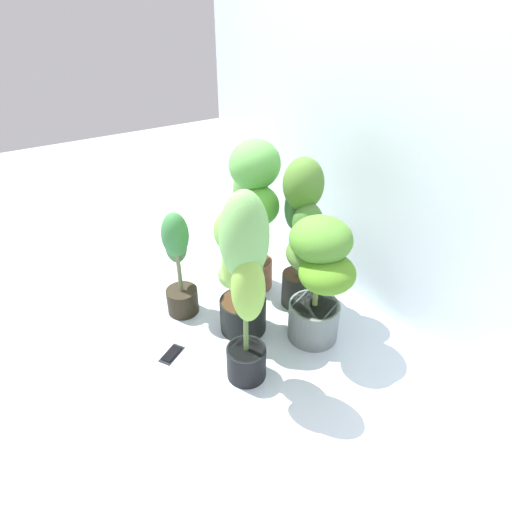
% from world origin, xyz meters
% --- Properties ---
extents(ground_plane, '(8.00, 8.00, 0.00)m').
position_xyz_m(ground_plane, '(0.00, 0.00, 0.00)').
color(ground_plane, silver).
rests_on(ground_plane, ground).
extents(mylar_back_wall, '(3.20, 0.01, 2.00)m').
position_xyz_m(mylar_back_wall, '(0.00, 0.86, 1.00)').
color(mylar_back_wall, silver).
rests_on(mylar_back_wall, ground).
extents(potted_plant_back_left, '(0.45, 0.37, 0.94)m').
position_xyz_m(potted_plant_back_left, '(-0.29, 0.36, 0.59)').
color(potted_plant_back_left, '#93583E').
rests_on(potted_plant_back_left, ground).
extents(potted_plant_back_center, '(0.34, 0.30, 0.91)m').
position_xyz_m(potted_plant_back_center, '(0.01, 0.48, 0.56)').
color(potted_plant_back_center, '#262721').
rests_on(potted_plant_back_center, ground).
extents(potted_plant_center, '(0.38, 0.36, 0.76)m').
position_xyz_m(potted_plant_center, '(0.02, 0.09, 0.43)').
color(potted_plant_center, black).
rests_on(potted_plant_center, ground).
extents(potted_plant_front_right, '(0.33, 0.26, 0.99)m').
position_xyz_m(potted_plant_front_right, '(0.32, -0.07, 0.59)').
color(potted_plant_front_right, black).
rests_on(potted_plant_front_right, ground).
extents(potted_plant_back_right, '(0.48, 0.40, 0.72)m').
position_xyz_m(potted_plant_back_right, '(0.28, 0.38, 0.43)').
color(potted_plant_back_right, slate).
rests_on(potted_plant_back_right, ground).
extents(potted_plant_front_left, '(0.25, 0.21, 0.64)m').
position_xyz_m(potted_plant_front_left, '(-0.31, -0.12, 0.33)').
color(potted_plant_front_left, black).
rests_on(potted_plant_front_left, ground).
extents(cell_phone, '(0.14, 0.16, 0.01)m').
position_xyz_m(cell_phone, '(-0.00, -0.33, 0.00)').
color(cell_phone, black).
rests_on(cell_phone, ground).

